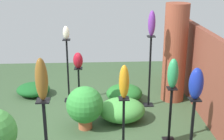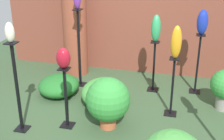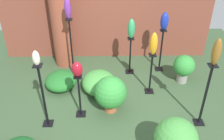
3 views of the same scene
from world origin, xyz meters
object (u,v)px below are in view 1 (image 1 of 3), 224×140
(pedestal_jade, at_px, (170,117))
(art_vase_jade, at_px, (173,74))
(art_vase_bronze, at_px, (42,79))
(pedestal_amber, at_px, (123,130))
(pedestal_ruby, at_px, (79,93))
(art_vase_violet, at_px, (152,23))
(art_vase_cobalt, at_px, (196,84))
(pedestal_ivory, at_px, (68,73))
(brick_pillar, at_px, (175,53))
(art_vase_amber, at_px, (124,82))
(art_vase_ivory, at_px, (66,33))
(art_vase_ruby, at_px, (78,60))
(pedestal_cobalt, at_px, (191,138))
(potted_plant_walkway_edge, at_px, (85,105))
(pedestal_violet, at_px, (150,74))

(pedestal_jade, height_order, art_vase_jade, art_vase_jade)
(pedestal_jade, relative_size, art_vase_bronze, 1.89)
(pedestal_amber, height_order, pedestal_ruby, pedestal_amber)
(art_vase_violet, height_order, art_vase_cobalt, art_vase_violet)
(pedestal_amber, xyz_separation_m, pedestal_jade, (-0.40, 0.83, -0.01))
(pedestal_ivory, distance_m, art_vase_jade, 2.62)
(pedestal_ivory, xyz_separation_m, art_vase_jade, (1.77, 1.84, 0.58))
(brick_pillar, distance_m, pedestal_ivory, 2.35)
(art_vase_amber, bearing_deg, art_vase_ivory, -154.99)
(brick_pillar, xyz_separation_m, pedestal_ruby, (0.59, -2.05, -0.63))
(pedestal_jade, height_order, pedestal_ruby, pedestal_jade)
(art_vase_bronze, bearing_deg, art_vase_amber, 129.94)
(pedestal_ivory, xyz_separation_m, art_vase_bronze, (3.04, -0.02, 1.00))
(art_vase_bronze, height_order, art_vase_cobalt, art_vase_bronze)
(brick_pillar, relative_size, pedestal_ruby, 2.20)
(art_vase_amber, relative_size, art_vase_ruby, 1.67)
(art_vase_bronze, bearing_deg, brick_pillar, 142.10)
(pedestal_cobalt, relative_size, art_vase_ivory, 4.00)
(pedestal_cobalt, xyz_separation_m, art_vase_violet, (-2.22, -0.23, 1.26))
(pedestal_ruby, bearing_deg, potted_plant_walkway_edge, 11.64)
(brick_pillar, xyz_separation_m, art_vase_ivory, (-0.05, -2.31, 0.47))
(art_vase_amber, bearing_deg, pedestal_cobalt, 67.66)
(pedestal_amber, bearing_deg, art_vase_amber, 0.00)
(art_vase_ivory, relative_size, potted_plant_walkway_edge, 0.35)
(pedestal_amber, relative_size, pedestal_cobalt, 0.88)
(art_vase_jade, xyz_separation_m, art_vase_cobalt, (0.79, 0.12, 0.13))
(pedestal_ivory, bearing_deg, pedestal_jade, 46.08)
(art_vase_ivory, bearing_deg, pedestal_cobalt, 37.39)
(brick_pillar, height_order, art_vase_bronze, brick_pillar)
(brick_pillar, xyz_separation_m, pedestal_violet, (0.29, -0.58, -0.36))
(art_vase_ruby, bearing_deg, pedestal_cobalt, 41.38)
(art_vase_amber, height_order, art_vase_jade, art_vase_amber)
(art_vase_violet, xyz_separation_m, potted_plant_walkway_edge, (0.92, -1.34, -1.32))
(brick_pillar, height_order, pedestal_violet, brick_pillar)
(pedestal_ruby, relative_size, art_vase_cobalt, 2.16)
(art_vase_violet, bearing_deg, pedestal_jade, 4.49)
(pedestal_ivory, height_order, art_vase_bronze, art_vase_bronze)
(art_vase_amber, height_order, art_vase_ivory, art_vase_ivory)
(potted_plant_walkway_edge, bearing_deg, art_vase_bronze, -13.06)
(art_vase_bronze, bearing_deg, pedestal_violet, 147.08)
(art_vase_jade, relative_size, art_vase_ruby, 1.60)
(pedestal_cobalt, bearing_deg, art_vase_amber, -112.34)
(art_vase_jade, bearing_deg, art_vase_ruby, -125.69)
(pedestal_ruby, relative_size, art_vase_bronze, 1.88)
(art_vase_amber, relative_size, art_vase_jade, 1.04)
(pedestal_cobalt, xyz_separation_m, art_vase_ruby, (-1.92, -1.70, 0.61))
(potted_plant_walkway_edge, bearing_deg, brick_pillar, 122.36)
(pedestal_amber, relative_size, art_vase_amber, 1.92)
(pedestal_violet, relative_size, pedestal_ruby, 1.57)
(pedestal_cobalt, height_order, potted_plant_walkway_edge, pedestal_cobalt)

